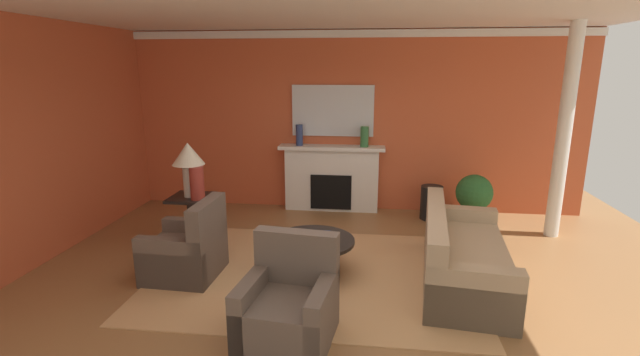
% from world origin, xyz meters
% --- Properties ---
extents(ground_plane, '(9.52, 9.52, 0.00)m').
position_xyz_m(ground_plane, '(0.00, 0.00, 0.00)').
color(ground_plane, olive).
extents(wall_fireplace, '(7.93, 0.12, 3.04)m').
position_xyz_m(wall_fireplace, '(0.00, 2.98, 1.52)').
color(wall_fireplace, '#C65633').
rests_on(wall_fireplace, ground_plane).
extents(wall_window, '(0.12, 6.44, 3.04)m').
position_xyz_m(wall_window, '(-3.72, 0.30, 1.52)').
color(wall_window, '#C65633').
rests_on(wall_window, ground_plane).
extents(ceiling_panel, '(7.93, 6.44, 0.06)m').
position_xyz_m(ceiling_panel, '(0.00, 0.30, 3.07)').
color(ceiling_panel, white).
extents(crown_moulding, '(7.93, 0.08, 0.12)m').
position_xyz_m(crown_moulding, '(0.00, 2.90, 2.96)').
color(crown_moulding, white).
extents(area_rug, '(3.77, 2.77, 0.01)m').
position_xyz_m(area_rug, '(-0.21, 0.21, 0.01)').
color(area_rug, tan).
rests_on(area_rug, ground_plane).
extents(fireplace, '(1.80, 0.35, 1.14)m').
position_xyz_m(fireplace, '(-0.23, 2.77, 0.54)').
color(fireplace, white).
rests_on(fireplace, ground_plane).
extents(mantel_mirror, '(1.39, 0.04, 0.86)m').
position_xyz_m(mantel_mirror, '(-0.23, 2.89, 1.72)').
color(mantel_mirror, silver).
extents(sofa, '(1.13, 2.19, 0.85)m').
position_xyz_m(sofa, '(1.51, 0.21, 0.30)').
color(sofa, tan).
rests_on(sofa, ground_plane).
extents(armchair_near_window, '(0.83, 0.83, 0.95)m').
position_xyz_m(armchair_near_window, '(-1.68, -0.01, 0.31)').
color(armchair_near_window, brown).
rests_on(armchair_near_window, ground_plane).
extents(armchair_facing_fireplace, '(0.89, 0.89, 0.95)m').
position_xyz_m(armchair_facing_fireplace, '(-0.25, -1.13, 0.31)').
color(armchair_facing_fireplace, brown).
rests_on(armchair_facing_fireplace, ground_plane).
extents(coffee_table, '(1.00, 1.00, 0.45)m').
position_xyz_m(coffee_table, '(-0.21, 0.21, 0.34)').
color(coffee_table, black).
rests_on(coffee_table, ground_plane).
extents(side_table, '(0.56, 0.56, 0.70)m').
position_xyz_m(side_table, '(-2.01, 0.97, 0.40)').
color(side_table, black).
rests_on(side_table, ground_plane).
extents(table_lamp, '(0.44, 0.44, 0.75)m').
position_xyz_m(table_lamp, '(-2.01, 0.97, 1.22)').
color(table_lamp, beige).
rests_on(table_lamp, side_table).
extents(vase_mantel_right, '(0.14, 0.14, 0.34)m').
position_xyz_m(vase_mantel_right, '(0.32, 2.72, 1.31)').
color(vase_mantel_right, '#33703D').
rests_on(vase_mantel_right, fireplace).
extents(vase_on_side_table, '(0.19, 0.19, 0.45)m').
position_xyz_m(vase_on_side_table, '(-1.86, 0.85, 0.92)').
color(vase_on_side_table, '#9E3328').
rests_on(vase_on_side_table, side_table).
extents(vase_tall_corner, '(0.35, 0.35, 0.56)m').
position_xyz_m(vase_tall_corner, '(1.45, 2.47, 0.28)').
color(vase_tall_corner, black).
rests_on(vase_tall_corner, ground_plane).
extents(vase_mantel_left, '(0.12, 0.12, 0.36)m').
position_xyz_m(vase_mantel_left, '(-0.78, 2.72, 1.32)').
color(vase_mantel_left, navy).
rests_on(vase_mantel_left, fireplace).
extents(book_red_cover, '(0.28, 0.19, 0.04)m').
position_xyz_m(book_red_cover, '(-0.11, 0.15, 0.47)').
color(book_red_cover, tan).
rests_on(book_red_cover, coffee_table).
extents(book_art_folio, '(0.26, 0.17, 0.05)m').
position_xyz_m(book_art_folio, '(-0.21, 0.13, 0.51)').
color(book_art_folio, tan).
rests_on(book_art_folio, coffee_table).
extents(book_small_novel, '(0.25, 0.21, 0.04)m').
position_xyz_m(book_small_novel, '(-0.10, 0.09, 0.56)').
color(book_small_novel, navy).
rests_on(book_small_novel, coffee_table).
extents(potted_plant, '(0.56, 0.56, 0.83)m').
position_xyz_m(potted_plant, '(2.05, 2.17, 0.49)').
color(potted_plant, '#BCB29E').
rests_on(potted_plant, ground_plane).
extents(column_white, '(0.20, 0.20, 3.04)m').
position_xyz_m(column_white, '(3.14, 1.92, 1.52)').
color(column_white, white).
rests_on(column_white, ground_plane).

